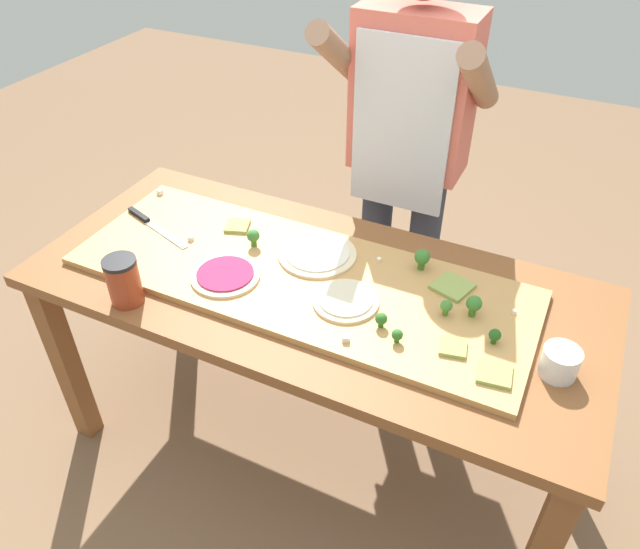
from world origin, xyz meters
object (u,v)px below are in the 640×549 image
at_px(prep_table, 313,308).
at_px(sauce_jar, 124,281).
at_px(broccoli_floret_front_right, 381,319).
at_px(broccoli_floret_center_right, 397,335).
at_px(broccoli_floret_center_left, 253,236).
at_px(pizza_slice_center, 453,347).
at_px(cheese_crumble_a, 190,239).
at_px(broccoli_floret_back_left, 495,335).
at_px(pizza_whole_cheese_artichoke, 346,300).
at_px(pizza_slice_far_left, 237,226).
at_px(pizza_whole_beet_magenta, 225,275).
at_px(flour_cup, 559,364).
at_px(cheese_crumble_d, 346,339).
at_px(broccoli_floret_front_mid, 474,304).
at_px(broccoli_floret_front_left, 422,258).
at_px(chefs_knife, 149,222).
at_px(cheese_crumble_b, 379,260).
at_px(cook_center, 408,142).
at_px(pizza_slice_near_left, 452,287).
at_px(broccoli_floret_back_right, 446,306).
at_px(cheese_crumble_c, 160,192).
at_px(pizza_slice_near_right, 495,373).
at_px(pizza_whole_white_garlic, 317,254).
at_px(cheese_crumble_e, 514,312).

height_order(prep_table, sauce_jar, sauce_jar).
bearing_deg(broccoli_floret_front_right, broccoli_floret_center_right, -32.23).
distance_m(prep_table, broccoli_floret_center_left, 0.30).
height_order(pizza_slice_center, cheese_crumble_a, cheese_crumble_a).
relative_size(prep_table, broccoli_floret_back_left, 39.00).
xyz_separation_m(broccoli_floret_front_right, broccoli_floret_back_left, (0.29, 0.07, 0.00)).
bearing_deg(pizza_whole_cheese_artichoke, pizza_slice_far_left, 158.33).
height_order(broccoli_floret_center_right, cheese_crumble_a, broccoli_floret_center_right).
relative_size(pizza_whole_beet_magenta, broccoli_floret_center_left, 3.50).
relative_size(broccoli_floret_back_left, flour_cup, 0.46).
height_order(pizza_whole_cheese_artichoke, cheese_crumble_d, cheese_crumble_d).
height_order(pizza_whole_beet_magenta, pizza_slice_center, pizza_whole_beet_magenta).
relative_size(broccoli_floret_front_mid, flour_cup, 0.68).
bearing_deg(pizza_whole_cheese_artichoke, cheese_crumble_d, -65.91).
bearing_deg(cheese_crumble_d, broccoli_floret_front_left, 78.42).
height_order(chefs_knife, pizza_whole_beet_magenta, same).
bearing_deg(cheese_crumble_b, cook_center, 100.36).
bearing_deg(cheese_crumble_a, broccoli_floret_front_right, -8.78).
distance_m(pizza_slice_near_left, cheese_crumble_b, 0.25).
xyz_separation_m(pizza_slice_far_left, broccoli_floret_front_right, (0.61, -0.24, 0.02)).
height_order(broccoli_floret_front_right, broccoli_floret_center_left, broccoli_floret_center_left).
distance_m(broccoli_floret_back_left, broccoli_floret_center_left, 0.81).
bearing_deg(broccoli_floret_front_right, broccoli_floret_front_mid, 35.62).
height_order(pizza_whole_beet_magenta, broccoli_floret_center_left, broccoli_floret_center_left).
distance_m(broccoli_floret_center_right, broccoli_floret_front_right, 0.07).
xyz_separation_m(broccoli_floret_front_left, broccoli_floret_back_right, (0.13, -0.17, -0.01)).
relative_size(cheese_crumble_b, flour_cup, 0.13).
relative_size(pizza_slice_far_left, broccoli_floret_center_right, 1.85).
relative_size(pizza_whole_cheese_artichoke, flour_cup, 1.99).
height_order(broccoli_floret_center_right, broccoli_floret_front_mid, broccoli_floret_front_mid).
height_order(broccoli_floret_front_right, cheese_crumble_c, broccoli_floret_front_right).
relative_size(cheese_crumble_c, flour_cup, 0.18).
relative_size(pizza_slice_near_right, cheese_crumble_b, 6.84).
distance_m(broccoli_floret_center_right, cheese_crumble_b, 0.36).
relative_size(cheese_crumble_a, cheese_crumble_d, 0.90).
bearing_deg(broccoli_floret_center_left, cheese_crumble_c, 164.67).
bearing_deg(flour_cup, broccoli_floret_back_right, 167.86).
xyz_separation_m(pizza_whole_white_garlic, broccoli_floret_front_right, (0.30, -0.22, 0.02)).
distance_m(pizza_slice_far_left, cheese_crumble_e, 0.93).
bearing_deg(broccoli_floret_center_left, pizza_slice_near_left, 6.19).
bearing_deg(sauce_jar, broccoli_floret_front_left, 34.04).
bearing_deg(pizza_whole_white_garlic, broccoli_floret_front_right, -36.04).
bearing_deg(flour_cup, broccoli_floret_back_left, 174.49).
bearing_deg(cheese_crumble_c, pizza_slice_near_right, -14.98).
bearing_deg(cheese_crumble_c, pizza_slice_center, -14.42).
bearing_deg(broccoli_floret_center_left, broccoli_floret_front_mid, -1.85).
xyz_separation_m(broccoli_floret_center_right, flour_cup, (0.40, 0.09, -0.01)).
bearing_deg(pizza_whole_white_garlic, prep_table, -70.44).
height_order(broccoli_floret_center_left, cheese_crumble_d, broccoli_floret_center_left).
xyz_separation_m(chefs_knife, pizza_whole_white_garlic, (0.60, 0.09, 0.00)).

